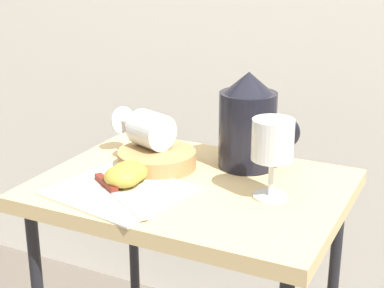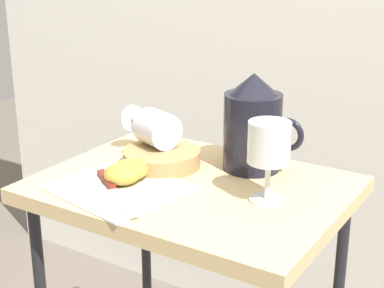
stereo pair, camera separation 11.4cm
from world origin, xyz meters
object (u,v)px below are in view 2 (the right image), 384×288
at_px(table, 192,218).
at_px(pitcher, 253,131).
at_px(wine_glass_upright, 269,147).
at_px(knife, 111,186).
at_px(apple_half_left, 122,174).
at_px(wine_glass_tipped_near, 156,128).
at_px(apple_half_right, 130,170).
at_px(basket_tray, 162,158).

xyz_separation_m(table, pitcher, (0.06, 0.13, 0.16)).
height_order(pitcher, wine_glass_upright, pitcher).
height_order(wine_glass_upright, knife, wine_glass_upright).
bearing_deg(wine_glass_upright, apple_half_left, -162.85).
height_order(wine_glass_tipped_near, apple_half_left, wine_glass_tipped_near).
relative_size(table, knife, 3.89).
relative_size(apple_half_right, knife, 0.39).
xyz_separation_m(basket_tray, wine_glass_upright, (0.26, -0.04, 0.09)).
height_order(basket_tray, pitcher, pitcher).
distance_m(apple_half_left, apple_half_right, 0.02).
bearing_deg(apple_half_left, wine_glass_tipped_near, 98.63).
xyz_separation_m(wine_glass_tipped_near, apple_half_right, (0.02, -0.12, -0.05)).
xyz_separation_m(basket_tray, pitcher, (0.17, 0.09, 0.06)).
distance_m(pitcher, apple_half_left, 0.28).
bearing_deg(knife, wine_glass_upright, 22.91).
distance_m(table, knife, 0.18).
relative_size(table, wine_glass_upright, 4.79).
height_order(apple_half_left, apple_half_right, same).
relative_size(wine_glass_upright, knife, 0.81).
xyz_separation_m(table, knife, (-0.11, -0.11, 0.08)).
relative_size(basket_tray, apple_half_right, 2.26).
xyz_separation_m(wine_glass_upright, knife, (-0.27, -0.11, -0.10)).
bearing_deg(basket_tray, table, -23.22).
relative_size(apple_half_left, knife, 0.39).
bearing_deg(apple_half_left, apple_half_right, 91.72).
height_order(apple_half_left, knife, apple_half_left).
relative_size(apple_half_left, apple_half_right, 1.00).
bearing_deg(wine_glass_tipped_near, basket_tray, -34.86).
distance_m(basket_tray, wine_glass_upright, 0.28).
height_order(table, knife, knife).
height_order(wine_glass_tipped_near, apple_half_right, wine_glass_tipped_near).
relative_size(pitcher, apple_half_right, 2.79).
xyz_separation_m(table, basket_tray, (-0.10, 0.04, 0.09)).
bearing_deg(wine_glass_tipped_near, apple_half_left, -81.37).
distance_m(table, basket_tray, 0.15).
bearing_deg(apple_half_left, pitcher, 51.39).
height_order(table, wine_glass_tipped_near, wine_glass_tipped_near).
bearing_deg(table, wine_glass_upright, 0.34).
distance_m(table, pitcher, 0.22).
xyz_separation_m(table, apple_half_right, (-0.11, -0.06, 0.10)).
distance_m(pitcher, apple_half_right, 0.26).
xyz_separation_m(basket_tray, wine_glass_tipped_near, (-0.03, 0.02, 0.06)).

